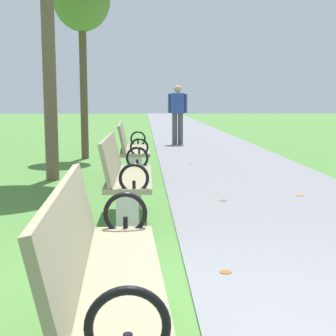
{
  "coord_description": "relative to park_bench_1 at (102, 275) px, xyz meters",
  "views": [
    {
      "loc": [
        -0.31,
        -2.33,
        1.29
      ],
      "look_at": [
        -0.05,
        2.9,
        0.55
      ],
      "focal_mm": 53.03,
      "sensor_mm": 36.0,
      "label": 1
    }
  ],
  "objects": [
    {
      "name": "paved_walkway",
      "position": [
        1.87,
        18.13,
        -0.48
      ],
      "size": [
        2.74,
        44.0,
        0.02
      ],
      "primitive_type": "cube",
      "color": "slate",
      "rests_on": "ground"
    },
    {
      "name": "park_bench_1",
      "position": [
        0.0,
        0.0,
        0.0
      ],
      "size": [
        0.54,
        1.62,
        0.9
      ],
      "color": "gray",
      "rests_on": "ground"
    },
    {
      "name": "scattered_leaves",
      "position": [
        -0.16,
        4.78,
        -0.48
      ],
      "size": [
        4.36,
        9.6,
        0.02
      ],
      "color": "brown",
      "rests_on": "ground"
    },
    {
      "name": "park_bench_3",
      "position": [
        -0.0,
        5.63,
        0.0
      ],
      "size": [
        0.51,
        1.61,
        0.9
      ],
      "color": "gray",
      "rests_on": "ground"
    },
    {
      "name": "tree_2",
      "position": [
        -1.07,
        8.5,
        2.75
      ],
      "size": [
        1.17,
        1.17,
        3.96
      ],
      "color": "brown",
      "rests_on": "ground"
    },
    {
      "name": "pedestrian_walking",
      "position": [
        1.13,
        11.47,
        0.44
      ],
      "size": [
        0.53,
        0.24,
        1.62
      ],
      "color": "#4C4C56",
      "rests_on": "paved_walkway"
    },
    {
      "name": "park_bench_2",
      "position": [
        -0.0,
        2.87,
        0.0
      ],
      "size": [
        0.48,
        1.6,
        0.9
      ],
      "color": "gray",
      "rests_on": "ground"
    }
  ]
}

